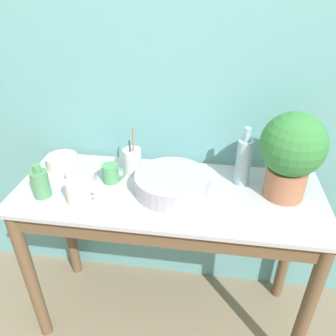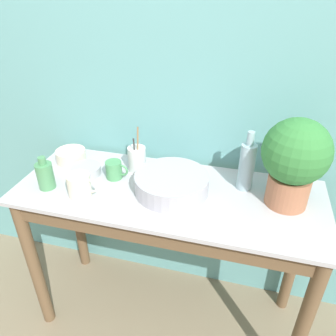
# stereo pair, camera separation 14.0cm
# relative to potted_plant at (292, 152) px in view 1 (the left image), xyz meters

# --- Properties ---
(wall_back) EXTENTS (6.00, 0.05, 2.40)m
(wall_back) POSITION_rel_potted_plant_xyz_m (-0.50, 0.28, 0.13)
(wall_back) COLOR #609E9E
(wall_back) RESTS_ON ground_plane
(counter_table) EXTENTS (1.38, 0.54, 0.85)m
(counter_table) POSITION_rel_potted_plant_xyz_m (-0.50, -0.07, -0.40)
(counter_table) COLOR brown
(counter_table) RESTS_ON ground_plane
(potted_plant) EXTENTS (0.26, 0.26, 0.38)m
(potted_plant) POSITION_rel_potted_plant_xyz_m (0.00, 0.00, 0.00)
(potted_plant) COLOR #A36647
(potted_plant) RESTS_ON counter_table
(bowl_wash_large) EXTENTS (0.33, 0.33, 0.08)m
(bowl_wash_large) POSITION_rel_potted_plant_xyz_m (-0.48, -0.04, -0.17)
(bowl_wash_large) COLOR #A8A8B2
(bowl_wash_large) RESTS_ON counter_table
(bottle_tall) EXTENTS (0.07, 0.07, 0.28)m
(bottle_tall) POSITION_rel_potted_plant_xyz_m (-0.18, 0.07, -0.10)
(bottle_tall) COLOR #93B2BC
(bottle_tall) RESTS_ON counter_table
(bottle_short) EXTENTS (0.07, 0.07, 0.16)m
(bottle_short) POSITION_rel_potted_plant_xyz_m (-1.04, -0.16, -0.15)
(bottle_short) COLOR #4C8C59
(bottle_short) RESTS_ON counter_table
(mug_green) EXTENTS (0.11, 0.08, 0.09)m
(mug_green) POSITION_rel_potted_plant_xyz_m (-0.77, -0.00, -0.17)
(mug_green) COLOR #4C935B
(mug_green) RESTS_ON counter_table
(mug_cream) EXTENTS (0.14, 0.10, 0.10)m
(mug_cream) POSITION_rel_potted_plant_xyz_m (-0.86, -0.17, -0.16)
(mug_cream) COLOR beige
(mug_cream) RESTS_ON counter_table
(bowl_small_steel) EXTENTS (0.14, 0.14, 0.04)m
(bowl_small_steel) POSITION_rel_potted_plant_xyz_m (-0.92, -0.01, -0.19)
(bowl_small_steel) COLOR #A8A8B2
(bowl_small_steel) RESTS_ON counter_table
(bowl_small_cream) EXTENTS (0.15, 0.15, 0.06)m
(bowl_small_cream) POSITION_rel_potted_plant_xyz_m (-1.05, 0.08, -0.18)
(bowl_small_cream) COLOR beige
(bowl_small_cream) RESTS_ON counter_table
(utensil_cup) EXTENTS (0.09, 0.09, 0.23)m
(utensil_cup) POSITION_rel_potted_plant_xyz_m (-0.69, 0.10, -0.15)
(utensil_cup) COLOR silver
(utensil_cup) RESTS_ON counter_table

